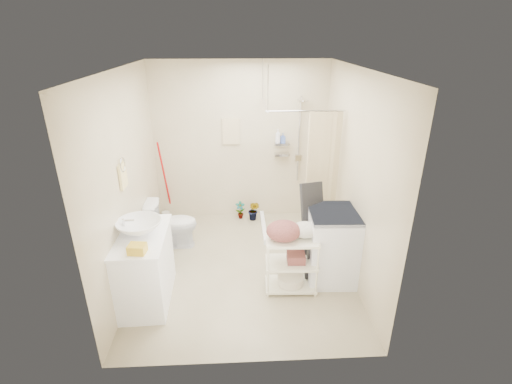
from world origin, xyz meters
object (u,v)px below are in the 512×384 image
(toilet, at_px, (172,224))
(washing_machine, at_px, (333,245))
(vanity, at_px, (145,268))
(laundry_rack, at_px, (291,259))

(toilet, height_order, washing_machine, washing_machine)
(vanity, xyz_separation_m, laundry_rack, (1.74, 0.10, -0.01))
(toilet, distance_m, laundry_rack, 1.96)
(washing_machine, relative_size, laundry_rack, 1.10)
(toilet, xyz_separation_m, laundry_rack, (1.62, -1.11, 0.07))
(vanity, relative_size, toilet, 1.37)
(toilet, bearing_deg, laundry_rack, -124.87)
(toilet, distance_m, washing_machine, 2.36)
(vanity, bearing_deg, toilet, 82.79)
(toilet, bearing_deg, vanity, 173.90)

